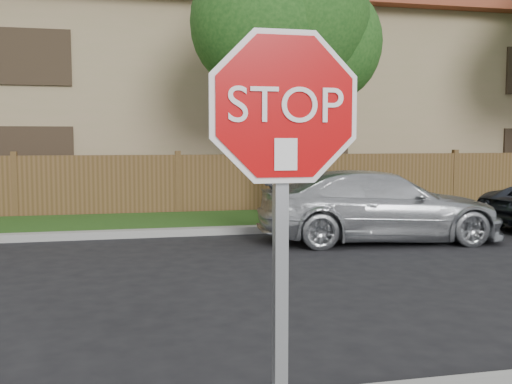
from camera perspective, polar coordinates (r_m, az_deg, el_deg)
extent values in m
cube|color=gray|center=(12.60, -5.99, -3.77)|extent=(70.00, 0.30, 0.15)
cube|color=#1E4714|center=(14.22, -6.78, -2.83)|extent=(70.00, 3.00, 0.12)
cube|color=#4E371B|center=(15.73, -7.43, 0.63)|extent=(70.00, 0.12, 1.60)
cube|color=#9B8A60|center=(21.29, -8.94, 7.68)|extent=(34.00, 8.00, 6.00)
cube|color=brown|center=(21.68, -9.06, 16.29)|extent=(35.20, 9.20, 0.50)
cylinder|color=#382B21|center=(14.47, 3.11, 4.88)|extent=(0.44, 0.44, 3.92)
sphere|color=#184314|center=(14.76, 3.17, 16.37)|extent=(3.80, 3.80, 3.80)
sphere|color=#184314|center=(15.20, 6.20, 13.87)|extent=(3.00, 3.00, 3.00)
sphere|color=#184314|center=(14.12, 0.38, 15.74)|extent=(3.20, 3.20, 3.20)
cube|color=gray|center=(2.97, 2.32, -9.57)|extent=(0.06, 0.06, 2.30)
cylinder|color=white|center=(2.82, 2.74, 8.09)|extent=(1.01, 0.02, 1.01)
cylinder|color=#B70708|center=(2.81, 2.80, 8.11)|extent=(0.93, 0.02, 0.93)
cube|color=white|center=(2.79, 2.86, 3.60)|extent=(0.11, 0.00, 0.15)
imported|color=silver|center=(11.98, 11.64, -1.32)|extent=(4.96, 2.44, 1.39)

